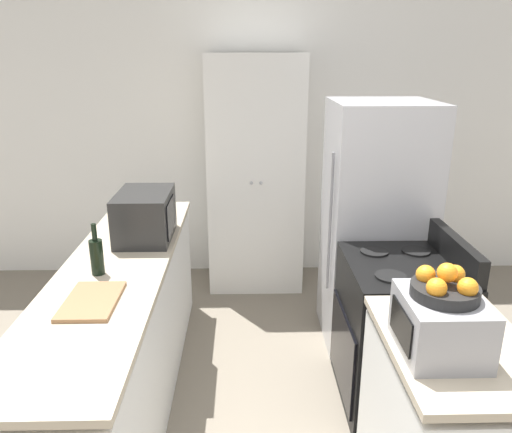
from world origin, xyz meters
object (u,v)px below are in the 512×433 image
object	(u,v)px
pantry_cabinet	(255,175)
stove	(397,332)
toaster_oven	(440,325)
fruit_bowl	(445,286)
microwave	(145,215)
refrigerator	(375,226)
wine_bottle	(97,256)

from	to	relation	value
pantry_cabinet	stove	xyz separation A→B (m)	(0.82, -1.71, -0.57)
toaster_oven	fruit_bowl	world-z (taller)	fruit_bowl
stove	microwave	world-z (taller)	microwave
fruit_bowl	microwave	bearing A→B (deg)	137.06
stove	pantry_cabinet	bearing A→B (deg)	115.65
pantry_cabinet	stove	distance (m)	1.98
pantry_cabinet	refrigerator	size ratio (longest dim) A/B	1.17
refrigerator	fruit_bowl	distance (m)	1.66
stove	fruit_bowl	world-z (taller)	fruit_bowl
wine_bottle	fruit_bowl	bearing A→B (deg)	-25.96
pantry_cabinet	stove	bearing A→B (deg)	-64.35
pantry_cabinet	fruit_bowl	xyz separation A→B (m)	(0.69, -2.58, 0.17)
stove	toaster_oven	world-z (taller)	toaster_oven
refrigerator	microwave	world-z (taller)	refrigerator
pantry_cabinet	stove	world-z (taller)	pantry_cabinet
pantry_cabinet	wine_bottle	xyz separation A→B (m)	(-0.91, -1.80, -0.01)
refrigerator	wine_bottle	world-z (taller)	refrigerator
pantry_cabinet	refrigerator	xyz separation A→B (m)	(0.85, -0.96, -0.15)
stove	refrigerator	distance (m)	0.86
pantry_cabinet	microwave	world-z (taller)	pantry_cabinet
stove	wine_bottle	distance (m)	1.82
refrigerator	wine_bottle	bearing A→B (deg)	-154.19
pantry_cabinet	wine_bottle	size ratio (longest dim) A/B	7.12
toaster_oven	fruit_bowl	xyz separation A→B (m)	(0.00, 0.01, 0.17)
refrigerator	toaster_oven	size ratio (longest dim) A/B	4.87
stove	wine_bottle	world-z (taller)	wine_bottle
microwave	wine_bottle	distance (m)	0.58
stove	fruit_bowl	distance (m)	1.15
stove	microwave	xyz separation A→B (m)	(-1.57, 0.46, 0.61)
stove	microwave	size ratio (longest dim) A/B	2.17
refrigerator	toaster_oven	world-z (taller)	refrigerator
stove	toaster_oven	xyz separation A→B (m)	(-0.14, -0.88, 0.57)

